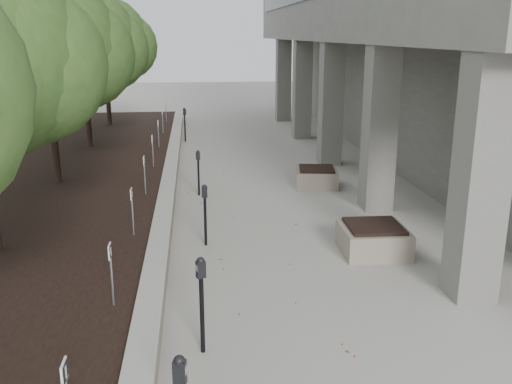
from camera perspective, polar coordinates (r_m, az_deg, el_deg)
ground at (r=8.41m, az=2.08°, el=-14.55°), size 90.00×90.00×0.00m
retaining_wall at (r=16.68m, az=-8.65°, el=1.73°), size 0.39×26.00×0.50m
planting_bed at (r=17.25m, az=-20.93°, el=1.15°), size 7.00×26.00×0.40m
crabapple_tree_3 at (r=15.67m, az=-20.35°, el=10.69°), size 4.60×4.00×5.44m
crabapple_tree_4 at (r=20.55m, az=-17.08°, el=11.95°), size 4.60×4.00×5.44m
crabapple_tree_5 at (r=25.48m, az=-15.05°, el=12.71°), size 4.60×4.00×5.44m
parking_sign_2 at (r=8.48m, az=-14.46°, el=-8.16°), size 0.04×0.22×0.96m
parking_sign_3 at (r=11.27m, az=-12.44°, el=-2.00°), size 0.04×0.22×0.96m
parking_sign_4 at (r=14.14m, az=-11.24°, el=1.69°), size 0.04×0.22×0.96m
parking_sign_5 at (r=17.06m, az=-10.44°, el=4.12°), size 0.04×0.22×0.96m
parking_sign_6 at (r=20.01m, az=-9.88°, el=5.84°), size 0.04×0.22×0.96m
parking_sign_7 at (r=22.96m, az=-9.46°, el=7.12°), size 0.04×0.22×0.96m
parking_sign_8 at (r=25.93m, az=-9.13°, el=8.11°), size 0.04×0.22×0.96m
parking_meter_2 at (r=7.77m, az=-5.53°, el=-11.40°), size 0.17×0.14×1.41m
parking_meter_3 at (r=11.59m, az=-5.18°, el=-2.35°), size 0.14×0.11×1.31m
parking_meter_4 at (r=15.24m, az=-5.86°, el=1.94°), size 0.14×0.11×1.25m
parking_meter_5 at (r=23.12m, az=-7.24°, el=6.79°), size 0.16×0.14×1.38m
planter_front at (r=11.52m, az=11.83°, el=-4.64°), size 1.30×1.30×0.59m
planter_back at (r=16.26m, az=6.16°, el=1.54°), size 1.34×1.34×0.55m
berry_scatter at (r=12.93m, az=-1.57°, el=-3.35°), size 3.30×14.10×0.02m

